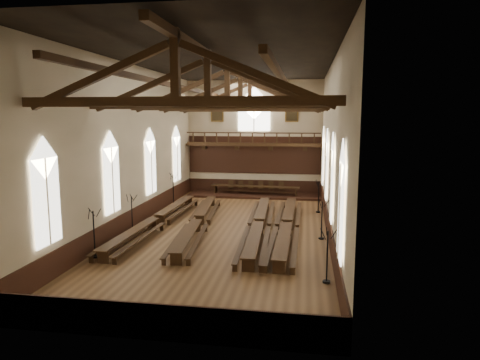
% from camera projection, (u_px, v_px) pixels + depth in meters
% --- Properties ---
extents(ground, '(26.00, 26.00, 0.00)m').
position_uv_depth(ground, '(228.00, 231.00, 25.96)').
color(ground, brown).
rests_on(ground, ground).
extents(room_walls, '(26.00, 26.00, 26.00)m').
position_uv_depth(room_walls, '(227.00, 123.00, 25.00)').
color(room_walls, beige).
rests_on(room_walls, ground).
extents(wainscot_band, '(12.00, 26.00, 1.20)m').
position_uv_depth(wainscot_band, '(228.00, 221.00, 25.87)').
color(wainscot_band, '#361A10').
rests_on(wainscot_band, ground).
extents(side_windows, '(11.85, 19.80, 4.50)m').
position_uv_depth(side_windows, '(228.00, 169.00, 25.40)').
color(side_windows, white).
rests_on(side_windows, room_walls).
extents(end_window, '(2.80, 0.12, 3.80)m').
position_uv_depth(end_window, '(254.00, 112.00, 37.49)').
color(end_window, white).
rests_on(end_window, room_walls).
extents(minstrels_gallery, '(11.80, 1.24, 3.70)m').
position_uv_depth(minstrels_gallery, '(254.00, 150.00, 37.75)').
color(minstrels_gallery, '#3E2613').
rests_on(minstrels_gallery, room_walls).
extents(portraits, '(7.75, 0.09, 1.45)m').
position_uv_depth(portraits, '(254.00, 114.00, 37.51)').
color(portraits, brown).
rests_on(portraits, room_walls).
extents(roof_trusses, '(11.70, 25.70, 2.80)m').
position_uv_depth(roof_trusses, '(227.00, 93.00, 24.74)').
color(roof_trusses, '#3E2613').
rests_on(roof_trusses, room_walls).
extents(refectory_row_a, '(1.65, 14.13, 0.72)m').
position_uv_depth(refectory_row_a, '(156.00, 219.00, 26.61)').
color(refectory_row_a, '#3E2613').
rests_on(refectory_row_a, ground).
extents(refectory_row_b, '(2.04, 14.01, 0.70)m').
position_uv_depth(refectory_row_b, '(197.00, 220.00, 26.41)').
color(refectory_row_b, '#3E2613').
rests_on(refectory_row_b, ground).
extents(refectory_row_c, '(1.74, 14.21, 0.72)m').
position_uv_depth(refectory_row_c, '(259.00, 223.00, 25.64)').
color(refectory_row_c, '#3E2613').
rests_on(refectory_row_c, ground).
extents(refectory_row_d, '(1.52, 14.22, 0.73)m').
position_uv_depth(refectory_row_d, '(287.00, 224.00, 25.38)').
color(refectory_row_d, '#3E2613').
rests_on(refectory_row_d, ground).
extents(dais, '(11.40, 2.84, 0.19)m').
position_uv_depth(dais, '(255.00, 195.00, 37.04)').
color(dais, '#361A10').
rests_on(dais, ground).
extents(high_table, '(7.73, 1.42, 0.72)m').
position_uv_depth(high_table, '(255.00, 187.00, 36.94)').
color(high_table, '#3E2613').
rests_on(high_table, dais).
extents(high_chairs, '(4.99, 0.50, 1.01)m').
position_uv_depth(high_chairs, '(256.00, 186.00, 37.68)').
color(high_chairs, '#3E2613').
rests_on(high_chairs, dais).
extents(candelabrum_left_near, '(0.73, 0.74, 2.49)m').
position_uv_depth(candelabrum_left_near, '(95.00, 243.00, 20.90)').
color(candelabrum_left_near, black).
rests_on(candelabrum_left_near, ground).
extents(candelabrum_left_mid, '(0.67, 0.71, 2.33)m').
position_uv_depth(candelabrum_left_mid, '(132.00, 221.00, 25.41)').
color(candelabrum_left_mid, black).
rests_on(candelabrum_left_mid, ground).
extents(candelabrum_left_far, '(0.75, 0.75, 2.53)m').
position_uv_depth(candelabrum_left_far, '(173.00, 195.00, 33.26)').
color(candelabrum_left_far, black).
rests_on(candelabrum_left_far, ground).
extents(candelabrum_right_near, '(0.71, 0.68, 2.36)m').
position_uv_depth(candelabrum_right_near, '(327.00, 266.00, 17.72)').
color(candelabrum_right_near, black).
rests_on(candelabrum_right_near, ground).
extents(candelabrum_right_mid, '(0.61, 0.70, 2.29)m').
position_uv_depth(candelabrum_right_mid, '(322.00, 227.00, 24.05)').
color(candelabrum_right_mid, black).
rests_on(candelabrum_right_mid, ground).
extents(candelabrum_right_far, '(0.67, 0.73, 2.38)m').
position_uv_depth(candelabrum_right_far, '(318.00, 203.00, 30.71)').
color(candelabrum_right_far, black).
rests_on(candelabrum_right_far, ground).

